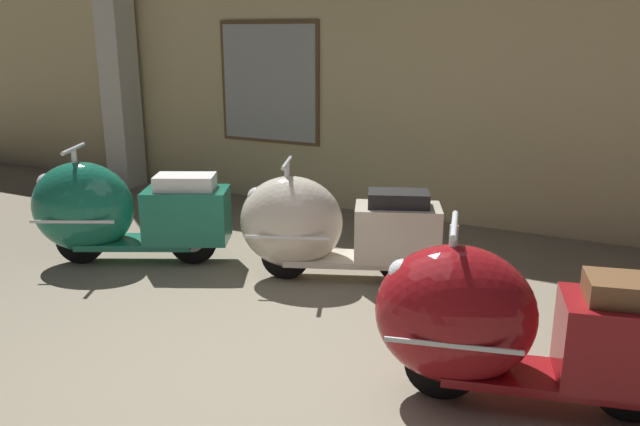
{
  "coord_description": "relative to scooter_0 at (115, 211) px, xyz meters",
  "views": [
    {
      "loc": [
        1.96,
        -2.71,
        2.0
      ],
      "look_at": [
        -0.16,
        1.44,
        0.67
      ],
      "focal_mm": 35.56,
      "sensor_mm": 36.0,
      "label": 1
    }
  ],
  "objects": [
    {
      "name": "scooter_2",
      "position": [
        3.55,
        -0.73,
        -0.01
      ],
      "size": [
        1.77,
        0.88,
        1.04
      ],
      "rotation": [
        0.0,
        0.0,
        -2.89
      ],
      "color": "black",
      "rests_on": "ground"
    },
    {
      "name": "scooter_0",
      "position": [
        0.0,
        0.0,
        0.0
      ],
      "size": [
        1.77,
        1.21,
        1.06
      ],
      "rotation": [
        0.0,
        0.0,
        -2.68
      ],
      "color": "black",
      "rests_on": "ground"
    },
    {
      "name": "scooter_1",
      "position": [
        1.82,
        0.49,
        -0.02
      ],
      "size": [
        1.7,
        1.05,
        1.01
      ],
      "rotation": [
        0.0,
        0.0,
        -2.76
      ],
      "color": "black",
      "rests_on": "ground"
    },
    {
      "name": "showroom_back_wall",
      "position": [
        1.95,
        2.67,
        1.3
      ],
      "size": [
        18.0,
        0.63,
        3.56
      ],
      "color": "#CCB784",
      "rests_on": "ground"
    },
    {
      "name": "ground_plane",
      "position": [
        2.11,
        -1.26,
        -0.48
      ],
      "size": [
        60.0,
        60.0,
        0.0
      ],
      "primitive_type": "plane",
      "color": "gray"
    }
  ]
}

